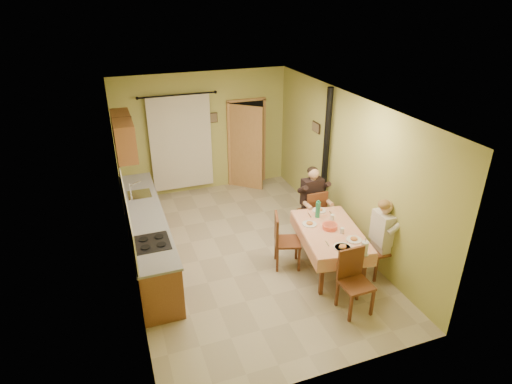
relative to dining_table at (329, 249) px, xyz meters
name	(u,v)px	position (x,y,z in m)	size (l,w,h in m)	color
floor	(245,251)	(-1.21, 0.96, -0.38)	(4.00, 6.00, 0.01)	tan
room_shell	(244,161)	(-1.21, 0.96, 1.44)	(4.04, 6.04, 2.82)	tan
kitchen_run	(147,235)	(-2.91, 1.36, 0.10)	(0.64, 3.64, 1.56)	brown
upper_cabinets	(123,135)	(-3.03, 2.66, 1.57)	(0.35, 1.40, 0.70)	brown
curtain	(181,143)	(-1.76, 3.86, 0.88)	(1.70, 0.07, 2.22)	black
doorway	(246,144)	(-0.21, 3.80, 0.67)	(0.96, 0.59, 2.15)	black
dining_table	(329,249)	(0.00, 0.00, 0.00)	(1.23, 1.76, 0.76)	#E49C7A
tableware	(334,229)	(0.01, -0.09, 0.43)	(0.70, 1.68, 0.33)	white
chair_far	(311,221)	(0.23, 1.11, -0.09)	(0.43, 0.43, 0.99)	#5E3019
chair_near	(354,294)	(-0.17, -1.10, -0.09)	(0.44, 0.44, 1.00)	#5E3019
chair_right	(380,259)	(0.75, -0.45, -0.09)	(0.44, 0.44, 0.99)	#5E3019
chair_left	(286,251)	(-0.66, 0.32, -0.09)	(0.55, 0.55, 1.00)	#5E3019
man_far	(313,194)	(0.23, 1.13, 0.50)	(0.58, 0.47, 1.39)	black
man_right	(384,229)	(0.74, -0.45, 0.50)	(0.47, 0.59, 1.39)	beige
stove_flue	(324,175)	(0.69, 1.56, 0.64)	(0.24, 0.24, 2.80)	black
picture_back	(213,118)	(-0.96, 3.93, 1.37)	(0.19, 0.03, 0.23)	black
picture_right	(316,127)	(0.76, 2.16, 1.47)	(0.03, 0.31, 0.21)	brown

